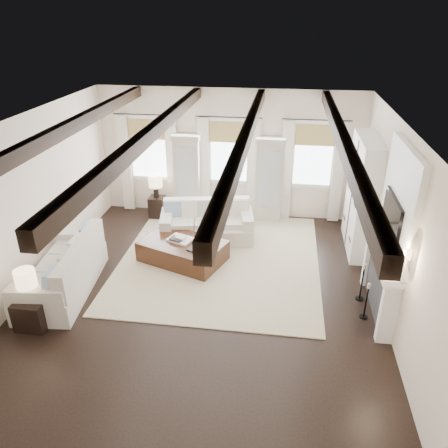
# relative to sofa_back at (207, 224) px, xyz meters

# --- Properties ---
(ground) EXTENTS (7.50, 7.50, 0.00)m
(ground) POSITION_rel_sofa_back_xyz_m (0.32, -2.27, -0.36)
(ground) COLOR black
(ground) RESTS_ON ground
(room_shell) EXTENTS (6.54, 7.54, 3.22)m
(room_shell) POSITION_rel_sofa_back_xyz_m (1.07, -1.37, 1.53)
(room_shell) COLOR white
(room_shell) RESTS_ON ground
(area_rug) EXTENTS (4.17, 4.56, 0.02)m
(area_rug) POSITION_rel_sofa_back_xyz_m (0.44, -0.93, -0.35)
(area_rug) COLOR #BEB395
(area_rug) RESTS_ON ground
(sofa_back) EXTENTS (2.23, 1.32, 0.90)m
(sofa_back) POSITION_rel_sofa_back_xyz_m (0.00, 0.00, 0.00)
(sofa_back) COLOR silver
(sofa_back) RESTS_ON ground
(sofa_left) EXTENTS (1.28, 2.41, 0.99)m
(sofa_left) POSITION_rel_sofa_back_xyz_m (-2.27, -2.44, 0.03)
(sofa_left) COLOR silver
(sofa_left) RESTS_ON ground
(ottoman) EXTENTS (1.96, 1.59, 0.45)m
(ottoman) POSITION_rel_sofa_back_xyz_m (-0.33, -1.07, -0.14)
(ottoman) COLOR black
(ottoman) RESTS_ON ground
(tray) EXTENTS (0.60, 0.53, 0.04)m
(tray) POSITION_rel_sofa_back_xyz_m (-0.39, -0.99, 0.10)
(tray) COLOR white
(tray) RESTS_ON ottoman
(book_lower) EXTENTS (0.31, 0.28, 0.04)m
(book_lower) POSITION_rel_sofa_back_xyz_m (-0.46, -1.06, 0.14)
(book_lower) COLOR #262628
(book_lower) RESTS_ON tray
(book_upper) EXTENTS (0.27, 0.24, 0.03)m
(book_upper) POSITION_rel_sofa_back_xyz_m (-0.37, -1.03, 0.18)
(book_upper) COLOR beige
(book_upper) RESTS_ON book_lower
(book_loose) EXTENTS (0.29, 0.25, 0.03)m
(book_loose) POSITION_rel_sofa_back_xyz_m (-0.03, -1.38, 0.10)
(book_loose) COLOR #262628
(book_loose) RESTS_ON ottoman
(side_table_front) EXTENTS (0.51, 0.51, 0.51)m
(side_table_front) POSITION_rel_sofa_back_xyz_m (-2.34, -3.51, -0.11)
(side_table_front) COLOR black
(side_table_front) RESTS_ON ground
(lamp_front) EXTENTS (0.34, 0.34, 0.58)m
(lamp_front) POSITION_rel_sofa_back_xyz_m (-2.34, -3.51, 0.54)
(lamp_front) COLOR black
(lamp_front) RESTS_ON side_table_front
(side_table_back) EXTENTS (0.37, 0.37, 0.56)m
(side_table_back) POSITION_rel_sofa_back_xyz_m (-1.47, 0.97, -0.08)
(side_table_back) COLOR black
(side_table_back) RESTS_ON ground
(lamp_back) EXTENTS (0.34, 0.34, 0.58)m
(lamp_back) POSITION_rel_sofa_back_xyz_m (-1.47, 0.97, 0.59)
(lamp_back) COLOR black
(lamp_back) RESTS_ON side_table_back
(candlestick_near) EXTENTS (0.14, 0.14, 0.70)m
(candlestick_near) POSITION_rel_sofa_back_xyz_m (3.22, -2.51, -0.07)
(candlestick_near) COLOR black
(candlestick_near) RESTS_ON ground
(candlestick_far) EXTENTS (0.15, 0.15, 0.76)m
(candlestick_far) POSITION_rel_sofa_back_xyz_m (3.22, -1.97, -0.05)
(candlestick_far) COLOR black
(candlestick_far) RESTS_ON ground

